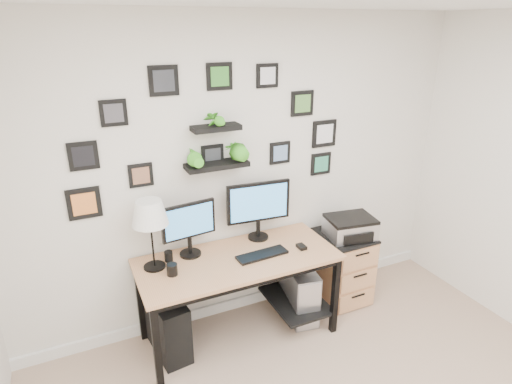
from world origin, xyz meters
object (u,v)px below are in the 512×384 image
monitor_left (189,226)px  pc_tower_black (167,325)px  printer (350,227)px  desk (241,268)px  monitor_right (258,206)px  table_lamp (150,215)px  pc_tower_grey (299,291)px  mug (172,270)px  file_cabinet (342,266)px

monitor_left → pc_tower_black: (-0.26, -0.14, -0.77)m
printer → desk: bearing=-179.3°
monitor_right → pc_tower_black: bearing=-169.1°
table_lamp → monitor_right: bearing=6.1°
table_lamp → pc_tower_grey: (1.23, -0.11, -0.95)m
monitor_left → pc_tower_grey: (0.93, -0.18, -0.77)m
mug → pc_tower_grey: (1.13, 0.05, -0.55)m
file_cabinet → mug: bearing=-175.9°
monitor_left → table_lamp: size_ratio=0.82×
monitor_right → file_cabinet: 1.10m
printer → monitor_left: bearing=174.1°
pc_tower_black → file_cabinet: size_ratio=0.74×
table_lamp → pc_tower_black: bearing=-60.2°
pc_tower_grey → printer: size_ratio=1.14×
pc_tower_black → file_cabinet: file_cabinet is taller
desk → monitor_right: size_ratio=2.89×
mug → printer: printer is taller
desk → pc_tower_grey: (0.56, -0.01, -0.38)m
pc_tower_black → monitor_right: bearing=3.9°
monitor_right → file_cabinet: monitor_right is taller
monitor_right → pc_tower_black: monitor_right is taller
desk → pc_tower_black: bearing=177.4°
table_lamp → pc_tower_grey: bearing=-5.3°
monitor_right → pc_tower_black: (-0.88, -0.17, -0.81)m
mug → file_cabinet: (1.65, 0.12, -0.46)m
printer → file_cabinet: bearing=110.0°
table_lamp → pc_tower_black: 0.95m
desk → monitor_left: size_ratio=3.55×
monitor_right → monitor_left: bearing=-176.8°
monitor_right → pc_tower_grey: (0.31, -0.21, -0.81)m
table_lamp → pc_tower_grey: 1.56m
monitor_left → mug: (-0.21, -0.22, -0.22)m
pc_tower_black → monitor_left: bearing=20.2°
desk → printer: 1.10m
mug → table_lamp: bearing=120.7°
monitor_left → monitor_right: bearing=3.2°
desk → printer: size_ratio=3.49×
monitor_left → printer: size_ratio=0.98×
monitor_right → mug: bearing=-162.6°
monitor_right → table_lamp: table_lamp is taller
pc_tower_grey → printer: (0.53, 0.03, 0.52)m
desk → monitor_right: bearing=38.1°
table_lamp → printer: bearing=-2.8°
monitor_left → pc_tower_black: bearing=-152.8°
file_cabinet → monitor_left: bearing=175.8°
pc_tower_black → pc_tower_grey: pc_tower_black is taller
monitor_right → pc_tower_grey: bearing=-34.7°
table_lamp → pc_tower_grey: table_lamp is taller
monitor_right → pc_tower_black: 1.21m
file_cabinet → printer: 0.43m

